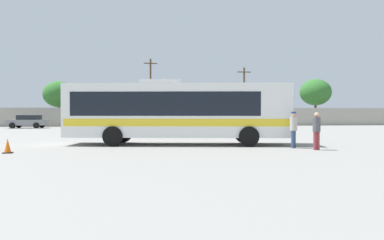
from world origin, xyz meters
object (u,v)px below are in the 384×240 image
at_px(passenger_waiting_on_apron, 317,129).
at_px(utility_pole_near, 244,95).
at_px(utility_pole_far, 151,91).
at_px(coach_bus_white_yellow, 175,110).
at_px(parked_car_third_red, 144,121).
at_px(parked_car_second_white, 81,121).
at_px(traffic_cone_on_apron, 8,146).
at_px(parked_car_leftmost_grey, 28,121).
at_px(roadside_tree_midright, 244,97).
at_px(parked_car_rightmost_grey, 198,120).
at_px(roadside_tree_midleft, 141,95).
at_px(attendant_by_bus_door, 294,127).
at_px(roadside_tree_left, 59,94).
at_px(roadside_tree_right, 316,92).

xyz_separation_m(passenger_waiting_on_apron, utility_pole_near, (5.23, 33.14, 3.06)).
bearing_deg(utility_pole_far, utility_pole_near, -4.44).
bearing_deg(coach_bus_white_yellow, parked_car_third_red, 94.42).
relative_size(parked_car_second_white, traffic_cone_on_apron, 6.38).
xyz_separation_m(parked_car_leftmost_grey, traffic_cone_on_apron, (7.04, -26.88, -0.46)).
distance_m(parked_car_second_white, roadside_tree_midright, 23.90).
distance_m(parked_car_rightmost_grey, roadside_tree_midleft, 12.76).
relative_size(attendant_by_bus_door, roadside_tree_midright, 0.31).
distance_m(attendant_by_bus_door, parked_car_third_red, 27.67).
bearing_deg(attendant_by_bus_door, parked_car_second_white, 118.76).
relative_size(parked_car_rightmost_grey, roadside_tree_left, 0.81).
height_order(passenger_waiting_on_apron, roadside_tree_midright, roadside_tree_midright).
bearing_deg(roadside_tree_left, attendant_by_bus_door, -61.07).
relative_size(passenger_waiting_on_apron, roadside_tree_midleft, 0.30).
height_order(parked_car_second_white, roadside_tree_midright, roadside_tree_midright).
bearing_deg(utility_pole_near, roadside_tree_left, 177.41).
xyz_separation_m(roadside_tree_midright, traffic_cone_on_apron, (-20.12, -37.10, -3.64)).
relative_size(parked_car_second_white, parked_car_rightmost_grey, 0.88).
height_order(utility_pole_near, utility_pole_far, utility_pole_far).
relative_size(coach_bus_white_yellow, parked_car_third_red, 2.74).
bearing_deg(traffic_cone_on_apron, passenger_waiting_on_apron, -0.87).
bearing_deg(parked_car_third_red, roadside_tree_midright, 33.72).
bearing_deg(roadside_tree_left, parked_car_second_white, -60.43).
bearing_deg(parked_car_leftmost_grey, parked_car_third_red, 2.56).
relative_size(attendant_by_bus_door, parked_car_second_white, 0.44).
relative_size(parked_car_second_white, roadside_tree_midleft, 0.69).
bearing_deg(roadside_tree_right, utility_pole_far, -177.42).
bearing_deg(parked_car_second_white, parked_car_leftmost_grey, -176.38).
distance_m(utility_pole_far, roadside_tree_midright, 13.96).
height_order(attendant_by_bus_door, parked_car_leftmost_grey, attendant_by_bus_door).
xyz_separation_m(coach_bus_white_yellow, traffic_cone_on_apron, (-7.50, -3.54, -1.57)).
bearing_deg(parked_car_leftmost_grey, passenger_waiting_on_apron, -52.43).
bearing_deg(traffic_cone_on_apron, utility_pole_near, 59.97).
height_order(roadside_tree_midleft, traffic_cone_on_apron, roadside_tree_midleft).
distance_m(attendant_by_bus_door, parked_car_second_white, 30.16).
xyz_separation_m(parked_car_second_white, roadside_tree_right, (31.47, 7.72, 3.81)).
bearing_deg(passenger_waiting_on_apron, roadside_tree_midright, 80.39).
bearing_deg(roadside_tree_right, coach_bus_white_yellow, -125.67).
bearing_deg(roadside_tree_midleft, utility_pole_near, -18.48).
xyz_separation_m(parked_car_third_red, utility_pole_near, (13.38, 5.48, 3.29)).
relative_size(passenger_waiting_on_apron, parked_car_leftmost_grey, 0.42).
bearing_deg(parked_car_third_red, roadside_tree_midleft, 91.90).
relative_size(attendant_by_bus_door, roadside_tree_left, 0.31).
height_order(coach_bus_white_yellow, roadside_tree_left, roadside_tree_left).
bearing_deg(roadside_tree_right, traffic_cone_on_apron, -130.68).
xyz_separation_m(parked_car_leftmost_grey, parked_car_third_red, (12.69, 0.57, -0.00)).
bearing_deg(utility_pole_far, parked_car_rightmost_grey, -51.19).
xyz_separation_m(parked_car_second_white, roadside_tree_midleft, (6.74, 10.28, 3.45)).
height_order(parked_car_leftmost_grey, utility_pole_near, utility_pole_near).
relative_size(parked_car_leftmost_grey, parked_car_second_white, 1.03).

